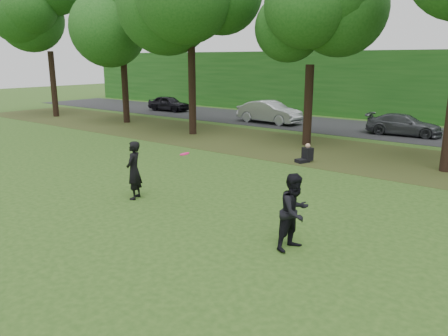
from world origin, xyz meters
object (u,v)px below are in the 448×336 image
object	(u,v)px
player_right	(295,212)
player_left	(134,170)
frisbee	(184,154)
seated_person	(306,155)

from	to	relation	value
player_right	player_left	bearing A→B (deg)	97.80
player_left	player_right	world-z (taller)	player_left
player_left	frisbee	world-z (taller)	player_left
player_left	seated_person	bearing A→B (deg)	140.10
player_right	seated_person	size ratio (longest dim) A/B	2.23
frisbee	seated_person	bearing A→B (deg)	91.71
player_left	seated_person	world-z (taller)	player_left
player_left	player_right	bearing A→B (deg)	61.41
seated_person	player_left	bearing A→B (deg)	-81.77
player_right	seated_person	bearing A→B (deg)	35.91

